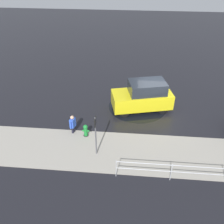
{
  "coord_description": "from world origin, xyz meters",
  "views": [
    {
      "loc": [
        1.63,
        14.18,
        9.47
      ],
      "look_at": [
        2.76,
        1.7,
        0.9
      ],
      "focal_mm": 40.0,
      "sensor_mm": 36.0,
      "label": 1
    }
  ],
  "objects_px": {
    "moving_hatchback": "(143,96)",
    "sign_post": "(96,131)",
    "fire_hydrant": "(86,131)",
    "pedestrian": "(73,123)"
  },
  "relations": [
    {
      "from": "moving_hatchback",
      "to": "sign_post",
      "type": "bearing_deg",
      "value": 61.57
    },
    {
      "from": "moving_hatchback",
      "to": "fire_hydrant",
      "type": "relative_size",
      "value": 5.23
    },
    {
      "from": "moving_hatchback",
      "to": "pedestrian",
      "type": "bearing_deg",
      "value": 35.35
    },
    {
      "from": "moving_hatchback",
      "to": "sign_post",
      "type": "relative_size",
      "value": 1.75
    },
    {
      "from": "moving_hatchback",
      "to": "sign_post",
      "type": "distance_m",
      "value": 5.27
    },
    {
      "from": "fire_hydrant",
      "to": "sign_post",
      "type": "relative_size",
      "value": 0.33
    },
    {
      "from": "moving_hatchback",
      "to": "fire_hydrant",
      "type": "xyz_separation_m",
      "value": [
        3.32,
        3.18,
        -0.63
      ]
    },
    {
      "from": "moving_hatchback",
      "to": "sign_post",
      "type": "xyz_separation_m",
      "value": [
        2.49,
        4.61,
        0.55
      ]
    },
    {
      "from": "moving_hatchback",
      "to": "fire_hydrant",
      "type": "height_order",
      "value": "moving_hatchback"
    },
    {
      "from": "pedestrian",
      "to": "sign_post",
      "type": "bearing_deg",
      "value": 134.04
    }
  ]
}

